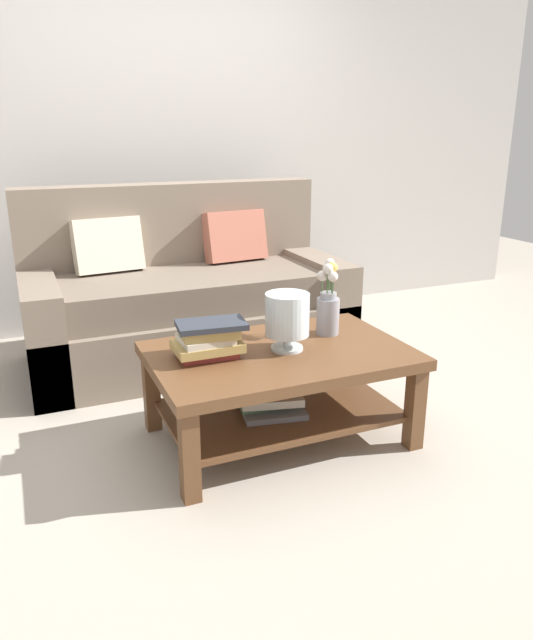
{
  "coord_description": "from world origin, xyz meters",
  "views": [
    {
      "loc": [
        -1.05,
        -2.72,
        1.4
      ],
      "look_at": [
        0.01,
        -0.26,
        0.54
      ],
      "focal_mm": 33.72,
      "sensor_mm": 36.0,
      "label": 1
    }
  ],
  "objects_px": {
    "glass_hurricane_vase": "(287,316)",
    "book_stack_main": "(208,339)",
    "coffee_table": "(279,376)",
    "couch": "(186,301)",
    "flower_pitcher": "(328,305)"
  },
  "relations": [
    {
      "from": "couch",
      "to": "flower_pitcher",
      "type": "height_order",
      "value": "couch"
    },
    {
      "from": "couch",
      "to": "coffee_table",
      "type": "xyz_separation_m",
      "value": [
        0.09,
        -1.2,
        -0.05
      ]
    },
    {
      "from": "couch",
      "to": "flower_pitcher",
      "type": "distance_m",
      "value": 1.17
    },
    {
      "from": "flower_pitcher",
      "to": "book_stack_main",
      "type": "bearing_deg",
      "value": -173.4
    },
    {
      "from": "coffee_table",
      "to": "flower_pitcher",
      "type": "xyz_separation_m",
      "value": [
        0.31,
        0.12,
        0.27
      ]
    },
    {
      "from": "glass_hurricane_vase",
      "to": "book_stack_main",
      "type": "bearing_deg",
      "value": 172.05
    },
    {
      "from": "coffee_table",
      "to": "glass_hurricane_vase",
      "type": "xyz_separation_m",
      "value": [
        0.04,
        0.0,
        0.28
      ]
    },
    {
      "from": "glass_hurricane_vase",
      "to": "flower_pitcher",
      "type": "height_order",
      "value": "flower_pitcher"
    },
    {
      "from": "book_stack_main",
      "to": "glass_hurricane_vase",
      "type": "relative_size",
      "value": 1.21
    },
    {
      "from": "couch",
      "to": "book_stack_main",
      "type": "bearing_deg",
      "value": -100.95
    },
    {
      "from": "coffee_table",
      "to": "flower_pitcher",
      "type": "relative_size",
      "value": 3.18
    },
    {
      "from": "couch",
      "to": "coffee_table",
      "type": "height_order",
      "value": "couch"
    },
    {
      "from": "book_stack_main",
      "to": "flower_pitcher",
      "type": "relative_size",
      "value": 0.87
    },
    {
      "from": "glass_hurricane_vase",
      "to": "flower_pitcher",
      "type": "distance_m",
      "value": 0.3
    },
    {
      "from": "coffee_table",
      "to": "couch",
      "type": "bearing_deg",
      "value": 94.37
    }
  ]
}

